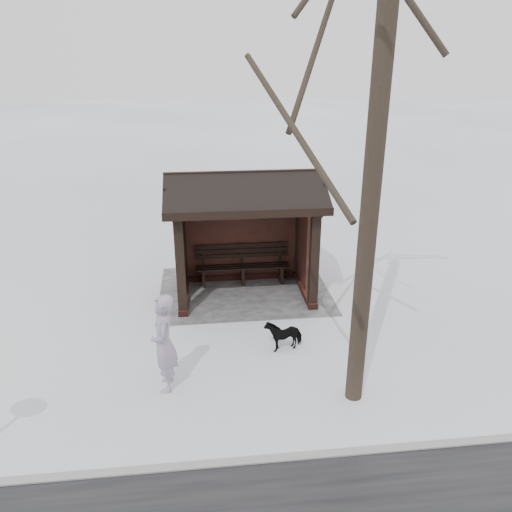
{
  "coord_description": "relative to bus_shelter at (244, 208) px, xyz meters",
  "views": [
    {
      "loc": [
        0.99,
        11.09,
        5.52
      ],
      "look_at": [
        -0.19,
        0.8,
        1.33
      ],
      "focal_mm": 35.0,
      "sensor_mm": 36.0,
      "label": 1
    }
  ],
  "objects": [
    {
      "name": "ground",
      "position": [
        0.0,
        0.16,
        -2.17
      ],
      "size": [
        120.0,
        120.0,
        0.0
      ],
      "primitive_type": "plane",
      "color": "white",
      "rests_on": "ground"
    },
    {
      "name": "kerb",
      "position": [
        0.0,
        5.66,
        -2.16
      ],
      "size": [
        120.0,
        0.15,
        0.06
      ],
      "primitive_type": "cube",
      "color": "gray",
      "rests_on": "ground"
    },
    {
      "name": "trampled_patch",
      "position": [
        0.0,
        -0.04,
        -2.16
      ],
      "size": [
        4.2,
        3.2,
        0.02
      ],
      "primitive_type": "cube",
      "color": "gray",
      "rests_on": "ground"
    },
    {
      "name": "bus_shelter",
      "position": [
        0.0,
        0.0,
        0.0
      ],
      "size": [
        3.6,
        2.4,
        3.09
      ],
      "color": "#3B1A15",
      "rests_on": "ground"
    },
    {
      "name": "tree_near",
      "position": [
        -1.5,
        4.36,
        3.99
      ],
      "size": [
        3.42,
        3.42,
        9.03
      ],
      "color": "black",
      "rests_on": "ground"
    },
    {
      "name": "pedestrian",
      "position": [
        1.73,
        3.72,
        -1.26
      ],
      "size": [
        0.45,
        0.67,
        1.81
      ],
      "primitive_type": "imported",
      "rotation": [
        0.0,
        0.0,
        1.6
      ],
      "color": "#998EA6",
      "rests_on": "ground"
    },
    {
      "name": "dog",
      "position": [
        -0.55,
        2.67,
        -1.85
      ],
      "size": [
        0.8,
        0.52,
        0.62
      ],
      "primitive_type": "imported",
      "rotation": [
        0.0,
        0.0,
        1.84
      ],
      "color": "black",
      "rests_on": "ground"
    }
  ]
}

